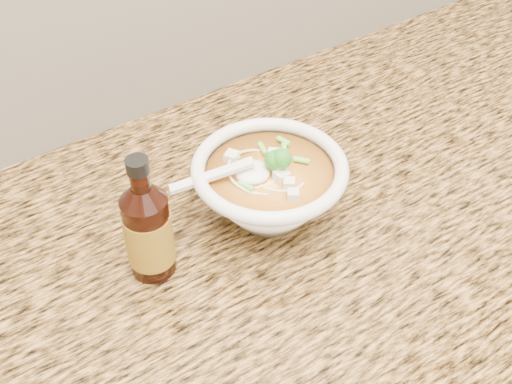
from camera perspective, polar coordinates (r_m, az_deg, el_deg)
counter_slab at (r=0.81m, az=-0.62°, el=-5.23°), size 4.00×0.68×0.04m
soup_bowl at (r=0.80m, az=1.18°, el=0.33°), size 0.21×0.19×0.11m
hot_sauce_bottle at (r=0.73m, az=-9.57°, el=-3.41°), size 0.07×0.07×0.17m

